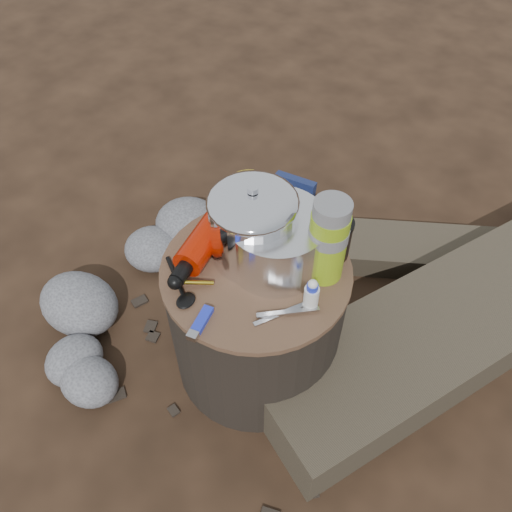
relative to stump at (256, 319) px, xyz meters
The scene contains 15 objects.
ground 0.22m from the stump, ahead, with size 60.00×60.00×0.00m, color #2F1F14.
stump is the anchor object (origin of this frame).
rock_ring 0.41m from the stump, behind, with size 0.39×0.84×0.17m, color #5D5D62, non-canonical shape.
log_small 0.85m from the stump, 60.09° to the left, with size 0.20×1.08×0.09m, color #3B3326.
foil_windscreen 0.29m from the stump, 60.63° to the left, with size 0.24×0.24×0.14m, color white.
camping_pot 0.32m from the stump, 130.51° to the left, with size 0.21×0.21×0.21m, color silver.
fuel_bottle 0.29m from the stump, behind, with size 0.07×0.31×0.07m, color #B31903, non-canonical shape.
thermos 0.37m from the stump, 28.63° to the left, with size 0.09×0.09×0.23m, color #80A316.
travel_mug 0.34m from the stump, 46.31° to the left, with size 0.07×0.07×0.11m, color black.
stuff_sack 0.34m from the stump, 124.06° to the left, with size 0.18×0.14×0.12m, color yellow.
food_pouch 0.34m from the stump, 93.45° to the left, with size 0.11×0.02×0.14m, color #16204C.
lighter 0.30m from the stump, 95.45° to the right, with size 0.02×0.09×0.02m, color #1D2EC5.
pot_grabber 0.27m from the stump, 33.68° to the right, with size 0.04×0.14×0.01m, color #AAAAAF, non-canonical shape.
spork 0.30m from the stump, 137.81° to the right, with size 0.03×0.16×0.01m, color black, non-canonical shape.
squeeze_bottle 0.31m from the stump, ahead, with size 0.03×0.03×0.08m, color silver.
Camera 1 is at (0.44, -0.69, 1.42)m, focal length 36.56 mm.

